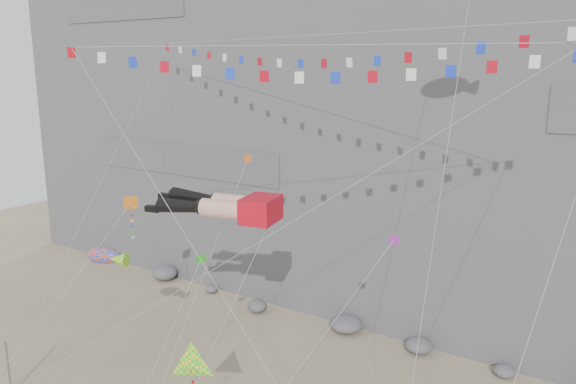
# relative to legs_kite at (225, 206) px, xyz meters

# --- Properties ---
(cliff) EXTENTS (80.00, 28.00, 50.00)m
(cliff) POSITION_rel_legs_kite_xyz_m (0.95, 28.21, 12.13)
(cliff) COLOR slate
(cliff) RESTS_ON ground
(talus_boulders) EXTENTS (60.00, 3.00, 1.20)m
(talus_boulders) POSITION_rel_legs_kite_xyz_m (0.95, 13.21, -12.27)
(talus_boulders) COLOR slate
(talus_boulders) RESTS_ON ground
(anchor_pole_left) EXTENTS (0.12, 0.12, 3.68)m
(anchor_pole_left) POSITION_rel_legs_kite_xyz_m (-12.84, -6.37, -11.04)
(anchor_pole_left) COLOR slate
(anchor_pole_left) RESTS_ON ground
(legs_kite) EXTENTS (8.45, 14.23, 18.18)m
(legs_kite) POSITION_rel_legs_kite_xyz_m (0.00, 0.00, 0.00)
(legs_kite) COLOR #B40B1A
(legs_kite) RESTS_ON ground
(flag_banner_upper) EXTENTS (33.66, 18.72, 30.03)m
(flag_banner_upper) POSITION_rel_legs_kite_xyz_m (1.47, 6.75, 9.43)
(flag_banner_upper) COLOR #B40B1A
(flag_banner_upper) RESTS_ON ground
(flag_banner_lower) EXTENTS (24.02, 10.84, 24.20)m
(flag_banner_lower) POSITION_rel_legs_kite_xyz_m (6.19, -0.52, 8.55)
(flag_banner_lower) COLOR #B40B1A
(flag_banner_lower) RESTS_ON ground
(harlequin_kite) EXTENTS (4.61, 10.61, 15.44)m
(harlequin_kite) POSITION_rel_legs_kite_xyz_m (-8.93, 0.88, -1.24)
(harlequin_kite) COLOR red
(harlequin_kite) RESTS_ON ground
(fish_windsock) EXTENTS (7.12, 7.68, 12.23)m
(fish_windsock) POSITION_rel_legs_kite_xyz_m (-8.18, -2.11, -3.89)
(fish_windsock) COLOR #E4420B
(fish_windsock) RESTS_ON ground
(delta_kite) EXTENTS (2.38, 7.10, 9.23)m
(delta_kite) POSITION_rel_legs_kite_xyz_m (2.66, -5.91, -6.19)
(delta_kite) COLOR yellow
(delta_kite) RESTS_ON ground
(small_kite_a) EXTENTS (3.66, 15.39, 21.01)m
(small_kite_a) POSITION_rel_legs_kite_xyz_m (-2.21, 4.69, 1.36)
(small_kite_a) COLOR #FF6215
(small_kite_a) RESTS_ON ground
(small_kite_b) EXTENTS (5.67, 12.13, 17.44)m
(small_kite_b) POSITION_rel_legs_kite_xyz_m (9.24, 1.47, -1.12)
(small_kite_b) COLOR purple
(small_kite_b) RESTS_ON ground
(small_kite_c) EXTENTS (1.42, 9.58, 13.36)m
(small_kite_c) POSITION_rel_legs_kite_xyz_m (-0.78, -1.38, -3.02)
(small_kite_c) COLOR green
(small_kite_c) RESTS_ON ground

